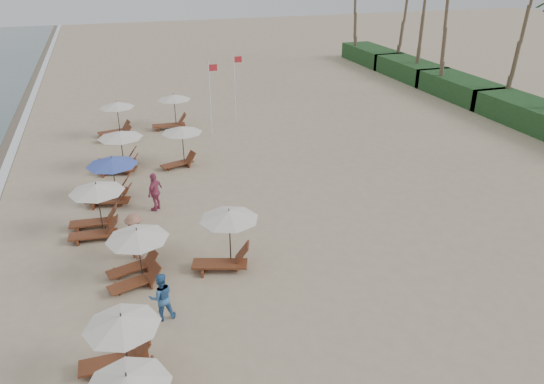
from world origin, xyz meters
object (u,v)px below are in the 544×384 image
object	(u,v)px
beachgoer_mid_a	(161,297)
flag_pole_near	(210,96)
lounger_station_5	(117,151)
inland_station_2	(171,110)
lounger_station_1	(117,353)
inland_station_1	(180,141)
lounger_station_6	(115,121)
lounger_station_4	(109,179)
beachgoer_far_a	(155,192)
lounger_station_3	(94,210)
lounger_station_2	(134,254)
inland_station_0	(225,235)
beachgoer_mid_b	(135,236)

from	to	relation	value
beachgoer_mid_a	flag_pole_near	size ratio (longest dim) A/B	0.35
lounger_station_5	inland_station_2	xyz separation A→B (m)	(3.81, 6.40, 0.20)
lounger_station_1	inland_station_1	xyz separation A→B (m)	(4.12, 15.29, 0.41)
lounger_station_6	lounger_station_4	bearing A→B (deg)	-94.13
beachgoer_mid_a	beachgoer_far_a	bearing A→B (deg)	-98.51
lounger_station_1	flag_pole_near	xyz separation A→B (m)	(6.80, 19.72, 1.60)
lounger_station_1	inland_station_2	bearing A→B (deg)	78.33
inland_station_1	flag_pole_near	size ratio (longest dim) A/B	0.54
lounger_station_4	lounger_station_3	bearing A→B (deg)	-102.62
inland_station_2	beachgoer_far_a	size ratio (longest dim) A/B	1.56
lounger_station_2	inland_station_0	size ratio (longest dim) A/B	0.88
lounger_station_1	flag_pole_near	size ratio (longest dim) A/B	0.52
lounger_station_6	lounger_station_2	bearing A→B (deg)	-90.17
inland_station_1	beachgoer_mid_b	bearing A→B (deg)	-109.46
beachgoer_mid_b	beachgoer_far_a	size ratio (longest dim) A/B	1.03
lounger_station_2	beachgoer_far_a	xyz separation A→B (m)	(1.32, 5.45, -0.20)
lounger_station_2	beachgoer_far_a	world-z (taller)	lounger_station_2
beachgoer_far_a	lounger_station_5	bearing A→B (deg)	-128.45
lounger_station_1	beachgoer_mid_a	world-z (taller)	lounger_station_1
inland_station_1	lounger_station_1	bearing A→B (deg)	-105.07
lounger_station_6	lounger_station_1	bearing A→B (deg)	-92.39
lounger_station_5	beachgoer_mid_a	world-z (taller)	lounger_station_5
inland_station_2	flag_pole_near	size ratio (longest dim) A/B	0.60
lounger_station_3	inland_station_0	distance (m)	6.18
lounger_station_5	inland_station_1	distance (m)	3.40
lounger_station_1	lounger_station_6	size ratio (longest dim) A/B	0.97
inland_station_0	beachgoer_far_a	distance (m)	5.89
lounger_station_4	inland_station_2	world-z (taller)	inland_station_2
lounger_station_2	beachgoer_mid_b	distance (m)	1.58
inland_station_0	inland_station_1	world-z (taller)	same
lounger_station_2	flag_pole_near	bearing A→B (deg)	68.16
lounger_station_3	flag_pole_near	xyz separation A→B (m)	(7.29, 10.87, 1.51)
lounger_station_1	inland_station_2	xyz separation A→B (m)	(4.58, 22.18, 0.23)
lounger_station_6	beachgoer_far_a	world-z (taller)	lounger_station_6
lounger_station_5	beachgoer_mid_b	xyz separation A→B (m)	(0.21, -9.38, -0.13)
lounger_station_5	flag_pole_near	world-z (taller)	flag_pole_near
flag_pole_near	lounger_station_3	bearing A→B (deg)	-123.85
beachgoer_far_a	lounger_station_2	bearing A→B (deg)	23.72
beachgoer_far_a	inland_station_0	bearing A→B (deg)	56.89
lounger_station_1	beachgoer_mid_b	world-z (taller)	lounger_station_1
flag_pole_near	lounger_station_1	bearing A→B (deg)	-109.03
lounger_station_5	flag_pole_near	bearing A→B (deg)	33.15
lounger_station_4	beachgoer_far_a	distance (m)	2.60
lounger_station_5	lounger_station_2	bearing A→B (deg)	-89.66
lounger_station_1	beachgoer_far_a	size ratio (longest dim) A/B	1.35
lounger_station_6	inland_station_0	distance (m)	16.84
lounger_station_1	inland_station_1	distance (m)	15.84
inland_station_1	beachgoer_mid_a	size ratio (longest dim) A/B	1.55
beachgoer_far_a	flag_pole_near	bearing A→B (deg)	-168.83
lounger_station_3	inland_station_1	world-z (taller)	lounger_station_3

